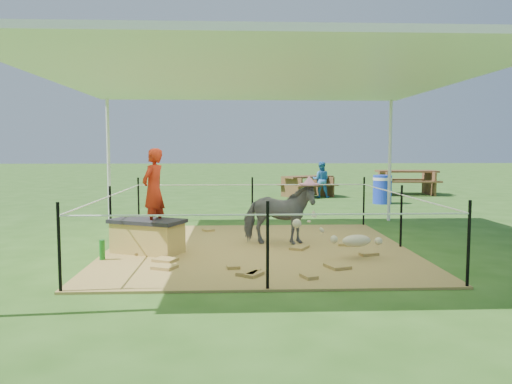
{
  "coord_description": "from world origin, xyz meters",
  "views": [
    {
      "loc": [
        -0.37,
        -7.63,
        1.57
      ],
      "look_at": [
        0.0,
        0.6,
        0.85
      ],
      "focal_mm": 35.0,
      "sensor_mm": 36.0,
      "label": 1
    }
  ],
  "objects_px": {
    "woman": "(153,182)",
    "distant_person": "(321,180)",
    "straw_bale": "(148,238)",
    "picnic_table_far": "(406,182)",
    "picnic_table_near": "(307,186)",
    "green_bottle": "(102,250)",
    "pony": "(279,215)",
    "foal": "(357,238)",
    "trash_barrel": "(382,189)"
  },
  "relations": [
    {
      "from": "picnic_table_far",
      "to": "straw_bale",
      "type": "bearing_deg",
      "value": -123.17
    },
    {
      "from": "pony",
      "to": "distant_person",
      "type": "xyz_separation_m",
      "value": [
        2.06,
        7.85,
        0.06
      ]
    },
    {
      "from": "straw_bale",
      "to": "woman",
      "type": "xyz_separation_m",
      "value": [
        0.1,
        0.0,
        0.82
      ]
    },
    {
      "from": "woman",
      "to": "distant_person",
      "type": "bearing_deg",
      "value": 179.44
    },
    {
      "from": "straw_bale",
      "to": "green_bottle",
      "type": "relative_size",
      "value": 3.6
    },
    {
      "from": "straw_bale",
      "to": "trash_barrel",
      "type": "distance_m",
      "value": 8.61
    },
    {
      "from": "trash_barrel",
      "to": "picnic_table_far",
      "type": "bearing_deg",
      "value": 58.96
    },
    {
      "from": "trash_barrel",
      "to": "pony",
      "type": "bearing_deg",
      "value": -120.0
    },
    {
      "from": "picnic_table_far",
      "to": "distant_person",
      "type": "bearing_deg",
      "value": -158.35
    },
    {
      "from": "green_bottle",
      "to": "trash_barrel",
      "type": "distance_m",
      "value": 9.31
    },
    {
      "from": "distant_person",
      "to": "picnic_table_far",
      "type": "bearing_deg",
      "value": -153.05
    },
    {
      "from": "woman",
      "to": "pony",
      "type": "relative_size",
      "value": 1.04
    },
    {
      "from": "woman",
      "to": "foal",
      "type": "height_order",
      "value": "woman"
    },
    {
      "from": "woman",
      "to": "picnic_table_near",
      "type": "bearing_deg",
      "value": -177.58
    },
    {
      "from": "pony",
      "to": "picnic_table_far",
      "type": "xyz_separation_m",
      "value": [
        5.16,
        8.82,
        -0.1
      ]
    },
    {
      "from": "straw_bale",
      "to": "green_bottle",
      "type": "distance_m",
      "value": 0.72
    },
    {
      "from": "pony",
      "to": "foal",
      "type": "relative_size",
      "value": 1.12
    },
    {
      "from": "foal",
      "to": "distant_person",
      "type": "relative_size",
      "value": 0.89
    },
    {
      "from": "woman",
      "to": "pony",
      "type": "distance_m",
      "value": 2.05
    },
    {
      "from": "trash_barrel",
      "to": "picnic_table_far",
      "type": "relative_size",
      "value": 0.41
    },
    {
      "from": "woman",
      "to": "picnic_table_near",
      "type": "height_order",
      "value": "woman"
    },
    {
      "from": "green_bottle",
      "to": "pony",
      "type": "xyz_separation_m",
      "value": [
        2.55,
        0.99,
        0.35
      ]
    },
    {
      "from": "pony",
      "to": "foal",
      "type": "xyz_separation_m",
      "value": [
        1.0,
        -1.07,
        -0.2
      ]
    },
    {
      "from": "straw_bale",
      "to": "distant_person",
      "type": "distance_m",
      "value": 9.32
    },
    {
      "from": "woman",
      "to": "foal",
      "type": "bearing_deg",
      "value": 104.33
    },
    {
      "from": "trash_barrel",
      "to": "distant_person",
      "type": "relative_size",
      "value": 0.71
    },
    {
      "from": "straw_bale",
      "to": "pony",
      "type": "bearing_deg",
      "value": 15.11
    },
    {
      "from": "foal",
      "to": "picnic_table_near",
      "type": "relative_size",
      "value": 0.63
    },
    {
      "from": "picnic_table_far",
      "to": "green_bottle",
      "type": "bearing_deg",
      "value": -123.92
    },
    {
      "from": "straw_bale",
      "to": "green_bottle",
      "type": "height_order",
      "value": "straw_bale"
    },
    {
      "from": "foal",
      "to": "picnic_table_far",
      "type": "height_order",
      "value": "picnic_table_far"
    },
    {
      "from": "pony",
      "to": "picnic_table_far",
      "type": "bearing_deg",
      "value": -23.03
    },
    {
      "from": "foal",
      "to": "trash_barrel",
      "type": "relative_size",
      "value": 1.26
    },
    {
      "from": "green_bottle",
      "to": "picnic_table_near",
      "type": "distance_m",
      "value": 10.11
    },
    {
      "from": "trash_barrel",
      "to": "picnic_table_far",
      "type": "xyz_separation_m",
      "value": [
        1.65,
        2.74,
        0.01
      ]
    },
    {
      "from": "green_bottle",
      "to": "distant_person",
      "type": "bearing_deg",
      "value": 62.48
    },
    {
      "from": "straw_bale",
      "to": "trash_barrel",
      "type": "xyz_separation_m",
      "value": [
        5.51,
        6.62,
        0.15
      ]
    },
    {
      "from": "picnic_table_near",
      "to": "distant_person",
      "type": "distance_m",
      "value": 0.56
    },
    {
      "from": "woman",
      "to": "picnic_table_far",
      "type": "bearing_deg",
      "value": 167.67
    },
    {
      "from": "straw_bale",
      "to": "distant_person",
      "type": "bearing_deg",
      "value": 64.2
    },
    {
      "from": "woman",
      "to": "pony",
      "type": "xyz_separation_m",
      "value": [
        1.9,
        0.54,
        -0.56
      ]
    },
    {
      "from": "trash_barrel",
      "to": "picnic_table_near",
      "type": "bearing_deg",
      "value": 130.87
    },
    {
      "from": "green_bottle",
      "to": "pony",
      "type": "height_order",
      "value": "pony"
    },
    {
      "from": "picnic_table_far",
      "to": "trash_barrel",
      "type": "bearing_deg",
      "value": -116.8
    },
    {
      "from": "woman",
      "to": "trash_barrel",
      "type": "bearing_deg",
      "value": 165.43
    },
    {
      "from": "picnic_table_near",
      "to": "picnic_table_far",
      "type": "distance_m",
      "value": 3.54
    },
    {
      "from": "foal",
      "to": "distant_person",
      "type": "distance_m",
      "value": 8.99
    },
    {
      "from": "straw_bale",
      "to": "picnic_table_far",
      "type": "relative_size",
      "value": 0.5
    },
    {
      "from": "trash_barrel",
      "to": "distant_person",
      "type": "height_order",
      "value": "distant_person"
    },
    {
      "from": "foal",
      "to": "woman",
      "type": "bearing_deg",
      "value": 156.9
    }
  ]
}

